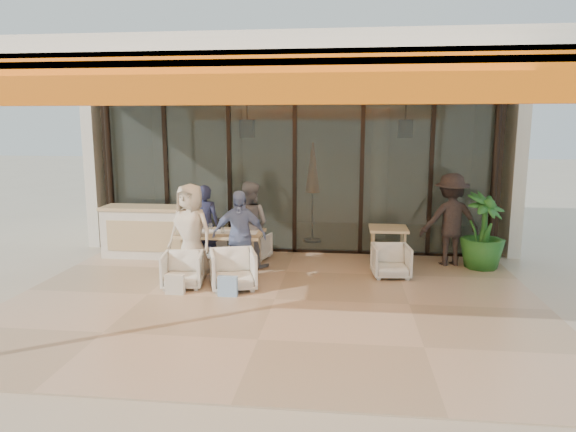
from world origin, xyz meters
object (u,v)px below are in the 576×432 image
object	(u,v)px
chair_far_left	(213,242)
diner_grey	(249,224)
chair_near_right	(233,268)
potted_palm	(483,231)
chair_near_left	(183,269)
diner_periwinkle	(239,236)
host_counter	(150,231)
side_table	(388,233)
side_chair	(391,260)
chair_far_right	(254,245)
standing_woman	(451,220)
diner_navy	(205,225)
dining_table	(221,235)
diner_cream	(191,232)

from	to	relation	value
chair_far_left	diner_grey	distance (m)	1.09
chair_near_right	potted_palm	world-z (taller)	potted_palm
chair_near_left	diner_periwinkle	world-z (taller)	diner_periwinkle
host_counter	diner_grey	world-z (taller)	diner_grey
diner_grey	side_table	distance (m)	2.61
diner_periwinkle	side_chair	world-z (taller)	diner_periwinkle
side_table	side_chair	world-z (taller)	side_table
host_counter	chair_near_right	bearing A→B (deg)	-41.09
diner_grey	chair_far_right	bearing A→B (deg)	-73.51
side_chair	chair_far_right	bearing A→B (deg)	154.39
standing_woman	potted_palm	distance (m)	0.60
diner_grey	diner_periwinkle	size ratio (longest dim) A/B	1.03
chair_far_right	standing_woman	distance (m)	3.78
diner_grey	standing_woman	distance (m)	3.77
diner_navy	standing_woman	size ratio (longest dim) A/B	0.88
diner_navy	diner_grey	xyz separation A→B (m)	(0.84, 0.00, 0.04)
dining_table	side_chair	xyz separation A→B (m)	(3.01, 0.01, -0.36)
diner_grey	chair_near_right	bearing A→B (deg)	106.49
diner_navy	potted_palm	xyz separation A→B (m)	(5.13, 0.30, -0.06)
host_counter	chair_near_right	distance (m)	2.80
chair_far_left	diner_periwinkle	xyz separation A→B (m)	(0.84, -1.40, 0.45)
chair_far_right	diner_grey	bearing A→B (deg)	104.08
chair_near_right	side_chair	bearing A→B (deg)	2.47
side_table	standing_woman	xyz separation A→B (m)	(1.16, 0.17, 0.24)
potted_palm	diner_periwinkle	bearing A→B (deg)	-164.35
diner_grey	side_chair	xyz separation A→B (m)	(2.58, -0.44, -0.48)
diner_periwinkle	chair_far_right	bearing A→B (deg)	87.51
chair_far_right	standing_woman	xyz separation A→B (m)	(3.74, -0.01, 0.58)
chair_near_left	side_table	world-z (taller)	side_table
side_table	side_chair	xyz separation A→B (m)	(0.00, -0.75, -0.32)
chair_far_left	diner_cream	size ratio (longest dim) A/B	0.40
chair_near_left	diner_grey	distance (m)	1.70
diner_grey	chair_near_left	bearing A→B (deg)	75.53
diner_periwinkle	chair_near_left	bearing A→B (deg)	-151.73
diner_navy	chair_far_right	bearing A→B (deg)	-149.93
chair_near_right	diner_cream	bearing A→B (deg)	131.22
chair_far_left	diner_navy	size ratio (longest dim) A/B	0.43
chair_far_left	diner_cream	bearing A→B (deg)	81.93
chair_near_left	side_chair	world-z (taller)	chair_near_left
diner_periwinkle	chair_near_right	bearing A→B (deg)	-92.49
dining_table	chair_near_right	distance (m)	1.10
chair_near_left	diner_cream	xyz separation A→B (m)	(0.00, 0.50, 0.50)
chair_far_left	diner_navy	xyz separation A→B (m)	(0.00, -0.50, 0.44)
host_counter	potted_palm	world-z (taller)	potted_palm
chair_near_right	dining_table	bearing A→B (deg)	95.99
chair_near_left	diner_cream	world-z (taller)	diner_cream
chair_far_right	side_table	size ratio (longest dim) A/B	0.79
standing_woman	chair_far_left	bearing A→B (deg)	-10.81
chair_near_left	diner_grey	world-z (taller)	diner_grey
dining_table	host_counter	bearing A→B (deg)	152.36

